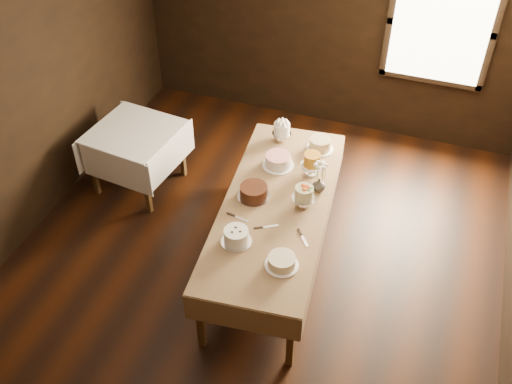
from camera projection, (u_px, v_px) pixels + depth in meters
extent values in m
cube|color=black|center=(250.00, 272.00, 6.17)|extent=(5.00, 6.00, 0.01)
cube|color=beige|center=(247.00, 19.00, 4.32)|extent=(5.00, 6.00, 0.01)
cube|color=black|center=(332.00, 25.00, 7.37)|extent=(5.00, 0.02, 2.80)
cube|color=black|center=(13.00, 115.00, 5.88)|extent=(0.02, 6.00, 2.80)
cube|color=#FFEABF|center=(441.00, 28.00, 6.87)|extent=(1.10, 0.05, 1.30)
cube|color=#3D2914|center=(200.00, 320.00, 5.27)|extent=(0.07, 0.07, 0.73)
cube|color=#3D2914|center=(263.00, 159.00, 7.02)|extent=(0.07, 0.07, 0.73)
cube|color=#3D2914|center=(291.00, 339.00, 5.12)|extent=(0.07, 0.07, 0.73)
cube|color=#3D2914|center=(332.00, 170.00, 6.87)|extent=(0.07, 0.07, 0.73)
cube|color=#3D2914|center=(276.00, 206.00, 5.80)|extent=(1.19, 2.60, 0.04)
cube|color=#937350|center=(276.00, 204.00, 5.78)|extent=(1.26, 2.67, 0.01)
cube|color=#3D2914|center=(93.00, 169.00, 6.88)|extent=(0.06, 0.06, 0.73)
cube|color=#3D2914|center=(131.00, 135.00, 7.38)|extent=(0.06, 0.06, 0.73)
cube|color=#3D2914|center=(147.00, 187.00, 6.63)|extent=(0.06, 0.06, 0.73)
cube|color=#3D2914|center=(182.00, 151.00, 7.13)|extent=(0.06, 0.06, 0.73)
cube|color=#3D2914|center=(134.00, 133.00, 6.75)|extent=(0.94, 0.94, 0.04)
cube|color=white|center=(133.00, 131.00, 6.73)|extent=(1.03, 1.03, 0.01)
cylinder|color=silver|center=(282.00, 136.00, 6.54)|extent=(0.21, 0.21, 0.10)
cylinder|color=white|center=(282.00, 128.00, 6.46)|extent=(0.25, 0.25, 0.12)
cylinder|color=white|center=(320.00, 149.00, 6.44)|extent=(0.29, 0.29, 0.01)
cylinder|color=#CAB687|center=(320.00, 144.00, 6.39)|extent=(0.31, 0.31, 0.13)
cylinder|color=white|center=(278.00, 165.00, 6.23)|extent=(0.34, 0.34, 0.01)
cylinder|color=white|center=(278.00, 161.00, 6.18)|extent=(0.38, 0.38, 0.11)
cylinder|color=white|center=(311.00, 169.00, 6.08)|extent=(0.23, 0.23, 0.13)
cylinder|color=#C67D1C|center=(312.00, 159.00, 6.00)|extent=(0.24, 0.24, 0.13)
cylinder|color=silver|center=(254.00, 196.00, 5.86)|extent=(0.33, 0.33, 0.01)
cylinder|color=#3D1A0C|center=(254.00, 191.00, 5.81)|extent=(0.33, 0.33, 0.12)
cylinder|color=silver|center=(303.00, 201.00, 5.72)|extent=(0.23, 0.23, 0.11)
cylinder|color=beige|center=(304.00, 192.00, 5.64)|extent=(0.24, 0.24, 0.13)
cylinder|color=silver|center=(236.00, 241.00, 5.39)|extent=(0.29, 0.29, 0.01)
cylinder|color=white|center=(236.00, 236.00, 5.34)|extent=(0.30, 0.30, 0.13)
cylinder|color=white|center=(282.00, 265.00, 5.17)|extent=(0.30, 0.30, 0.01)
cylinder|color=beige|center=(282.00, 261.00, 5.14)|extent=(0.29, 0.29, 0.09)
cube|color=silver|center=(271.00, 226.00, 5.54)|extent=(0.22, 0.14, 0.01)
cube|color=silver|center=(305.00, 241.00, 5.40)|extent=(0.17, 0.21, 0.01)
cube|color=silver|center=(307.00, 186.00, 5.97)|extent=(0.08, 0.24, 0.01)
cube|color=silver|center=(242.00, 219.00, 5.62)|extent=(0.24, 0.06, 0.01)
imported|color=#2D2823|center=(319.00, 185.00, 5.89)|extent=(0.14, 0.14, 0.14)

